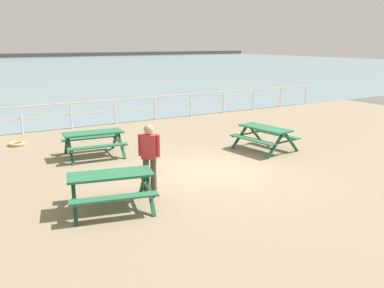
% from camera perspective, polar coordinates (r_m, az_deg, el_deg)
% --- Properties ---
extents(ground_plane, '(30.00, 24.00, 0.20)m').
position_cam_1_polar(ground_plane, '(11.31, 2.72, -4.36)').
color(ground_plane, gray).
extents(sea_band, '(142.00, 90.00, 0.01)m').
position_cam_1_polar(sea_band, '(62.10, -25.17, 9.71)').
color(sea_band, gray).
rests_on(sea_band, ground).
extents(seaward_railing, '(23.07, 0.07, 1.08)m').
position_cam_1_polar(seaward_railing, '(17.94, -10.87, 5.16)').
color(seaward_railing, white).
rests_on(seaward_railing, ground).
extents(picnic_table_near_left, '(1.92, 1.68, 0.80)m').
position_cam_1_polar(picnic_table_near_left, '(12.99, -13.78, 0.84)').
color(picnic_table_near_left, '#286B47').
rests_on(picnic_table_near_left, ground).
extents(picnic_table_near_right, '(2.09, 1.87, 0.80)m').
position_cam_1_polar(picnic_table_near_right, '(8.87, -11.44, -5.28)').
color(picnic_table_near_right, '#286B47').
rests_on(picnic_table_near_right, ground).
extents(picnic_table_far_left, '(1.76, 2.00, 0.80)m').
position_cam_1_polar(picnic_table_far_left, '(13.54, 10.29, 1.56)').
color(picnic_table_far_left, '#286B47').
rests_on(picnic_table_far_left, ground).
extents(visitor, '(0.43, 0.39, 1.66)m').
position_cam_1_polar(visitor, '(9.48, -6.07, -1.49)').
color(visitor, '#4C4233').
rests_on(visitor, ground).
extents(rope_coil, '(0.55, 0.55, 0.11)m').
position_cam_1_polar(rope_coil, '(15.31, -23.60, 0.02)').
color(rope_coil, tan).
rests_on(rope_coil, ground).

